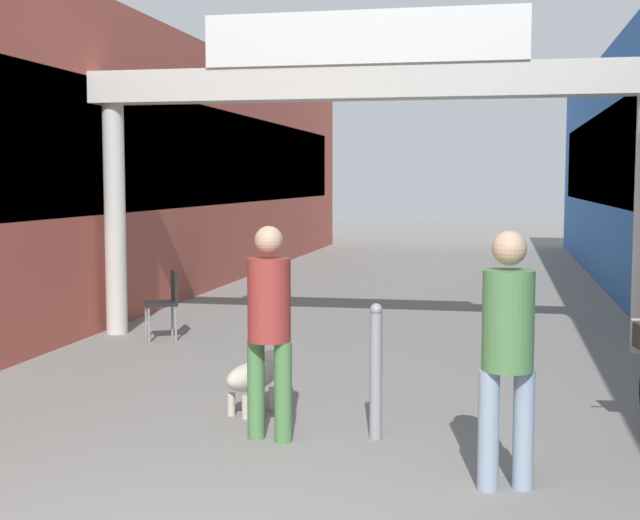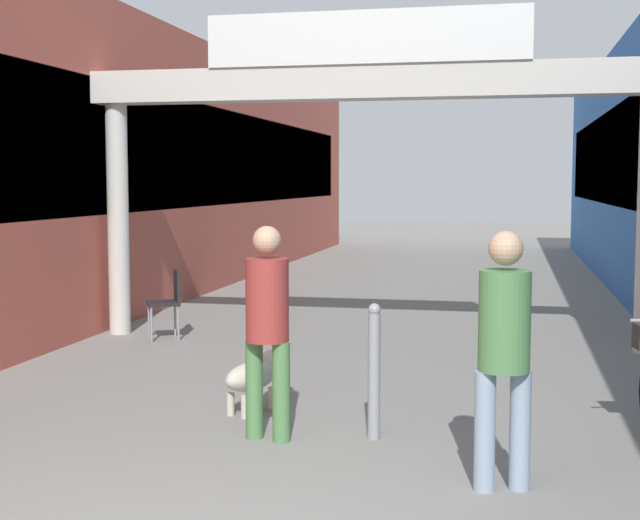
{
  "view_description": "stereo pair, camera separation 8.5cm",
  "coord_description": "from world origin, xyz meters",
  "px_view_note": "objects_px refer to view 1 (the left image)",
  "views": [
    {
      "loc": [
        1.65,
        -4.11,
        2.05
      ],
      "look_at": [
        0.0,
        4.08,
        1.3
      ],
      "focal_mm": 50.0,
      "sensor_mm": 36.0,
      "label": 1
    },
    {
      "loc": [
        1.73,
        -4.09,
        2.05
      ],
      "look_at": [
        0.0,
        4.08,
        1.3
      ],
      "focal_mm": 50.0,
      "sensor_mm": 36.0,
      "label": 2
    }
  ],
  "objects_px": {
    "pedestrian_with_dog": "(269,318)",
    "dog_on_leash": "(256,375)",
    "bollard_post_metal": "(376,370)",
    "cafe_chair_black_nearer": "(167,298)",
    "pedestrian_companion": "(508,343)"
  },
  "relations": [
    {
      "from": "pedestrian_with_dog",
      "to": "pedestrian_companion",
      "type": "bearing_deg",
      "value": -23.26
    },
    {
      "from": "dog_on_leash",
      "to": "bollard_post_metal",
      "type": "height_order",
      "value": "bollard_post_metal"
    },
    {
      "from": "pedestrian_with_dog",
      "to": "cafe_chair_black_nearer",
      "type": "relative_size",
      "value": 1.91
    },
    {
      "from": "pedestrian_companion",
      "to": "bollard_post_metal",
      "type": "distance_m",
      "value": 1.47
    },
    {
      "from": "bollard_post_metal",
      "to": "cafe_chair_black_nearer",
      "type": "distance_m",
      "value": 5.07
    },
    {
      "from": "pedestrian_with_dog",
      "to": "dog_on_leash",
      "type": "bearing_deg",
      "value": 112.28
    },
    {
      "from": "pedestrian_with_dog",
      "to": "dog_on_leash",
      "type": "relative_size",
      "value": 2.3
    },
    {
      "from": "pedestrian_with_dog",
      "to": "dog_on_leash",
      "type": "height_order",
      "value": "pedestrian_with_dog"
    },
    {
      "from": "pedestrian_companion",
      "to": "cafe_chair_black_nearer",
      "type": "xyz_separation_m",
      "value": [
        -4.26,
        4.88,
        -0.45
      ]
    },
    {
      "from": "pedestrian_with_dog",
      "to": "pedestrian_companion",
      "type": "distance_m",
      "value": 1.98
    },
    {
      "from": "pedestrian_with_dog",
      "to": "cafe_chair_black_nearer",
      "type": "xyz_separation_m",
      "value": [
        -2.44,
        4.09,
        -0.43
      ]
    },
    {
      "from": "pedestrian_companion",
      "to": "dog_on_leash",
      "type": "bearing_deg",
      "value": 143.29
    },
    {
      "from": "pedestrian_companion",
      "to": "cafe_chair_black_nearer",
      "type": "distance_m",
      "value": 6.49
    },
    {
      "from": "dog_on_leash",
      "to": "bollard_post_metal",
      "type": "distance_m",
      "value": 1.34
    },
    {
      "from": "pedestrian_companion",
      "to": "bollard_post_metal",
      "type": "xyz_separation_m",
      "value": [
        -1.0,
        0.98,
        -0.44
      ]
    }
  ]
}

